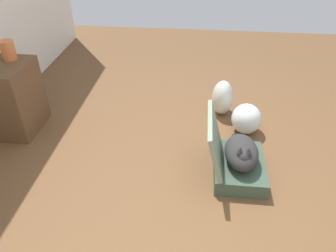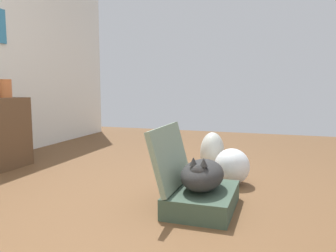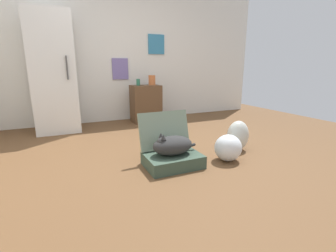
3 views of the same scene
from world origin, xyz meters
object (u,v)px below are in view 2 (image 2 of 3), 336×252
Objects in this scene: cat at (202,175)px; plastic_bag_clear at (212,152)px; plastic_bag_white at (232,166)px; vase_short at (5,88)px; suitcase_base at (202,199)px.

plastic_bag_clear is (0.98, 0.12, -0.05)m from cat.
plastic_bag_white is 2.40m from vase_short.
cat is 2.35m from vase_short.
vase_short reaches higher than plastic_bag_white.
vase_short is at bearing 100.35° from plastic_bag_clear.
cat is at bearing 170.46° from plastic_bag_white.
plastic_bag_clear is at bearing -79.65° from vase_short.
plastic_bag_white is 0.81× the size of plastic_bag_clear.
vase_short is (0.60, 2.20, 0.73)m from suitcase_base.
vase_short reaches higher than suitcase_base.
suitcase_base is at bearing -105.16° from vase_short.
suitcase_base is 0.17m from cat.
cat is at bearing 177.62° from suitcase_base.
plastic_bag_white is 0.41m from plastic_bag_clear.
suitcase_base is 2.40m from vase_short.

